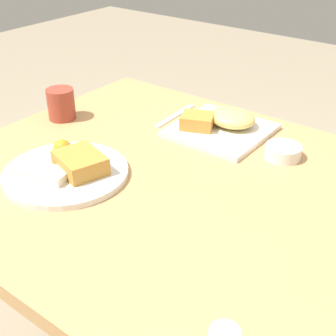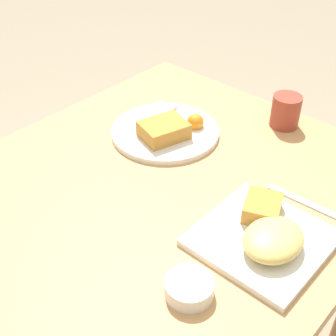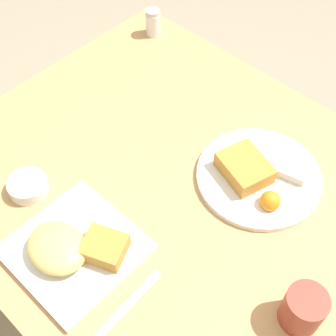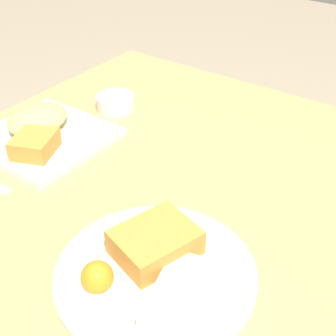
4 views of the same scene
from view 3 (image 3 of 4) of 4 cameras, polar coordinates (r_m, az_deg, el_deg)
The scene contains 8 objects.
ground_plane at distance 1.72m, azimuth -0.24°, elevation -16.11°, with size 8.00×8.00×0.00m, color gray.
dining_table at distance 1.13m, azimuth -0.36°, elevation -3.66°, with size 0.97×0.87×0.76m.
plate_square_near at distance 0.95m, azimuth -11.51°, elevation -9.65°, with size 0.23×0.23×0.06m.
plate_oval_far at distance 1.05m, azimuth 10.88°, elevation -0.82°, with size 0.28×0.28×0.05m.
sauce_ramekin at distance 1.06m, azimuth -16.72°, elevation -2.10°, with size 0.09×0.09×0.03m.
salt_shaker at distance 1.40m, azimuth -1.83°, elevation 17.17°, with size 0.04×0.04×0.08m.
butter_knife at distance 0.91m, azimuth -5.10°, elevation -16.50°, with size 0.02×0.18×0.00m.
coffee_mug at distance 0.89m, azimuth 16.14°, elevation -16.19°, with size 0.08×0.08×0.09m.
Camera 3 is at (0.43, -0.45, 1.60)m, focal length 50.00 mm.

